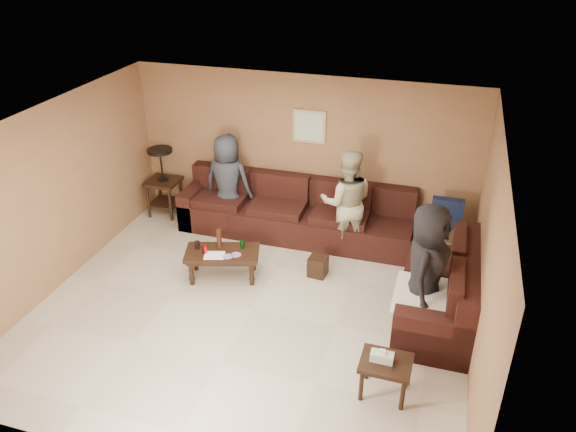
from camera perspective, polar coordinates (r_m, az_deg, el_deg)
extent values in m
plane|color=beige|center=(7.48, -3.77, -9.48)|extent=(5.50, 5.50, 0.00)
cube|color=silver|center=(6.28, -4.47, 8.46)|extent=(5.50, 5.00, 0.10)
cube|color=#976D47|center=(8.93, 1.53, 6.45)|extent=(5.50, 0.10, 2.50)
cube|color=#976D47|center=(4.98, -14.53, -14.74)|extent=(5.50, 0.10, 2.50)
cube|color=#976D47|center=(8.09, -22.66, 1.74)|extent=(0.10, 5.00, 2.50)
cube|color=#976D47|center=(6.46, 19.50, -4.52)|extent=(0.10, 5.00, 2.50)
cube|color=black|center=(8.98, 0.69, -0.66)|extent=(3.70, 0.90, 0.45)
cube|color=black|center=(9.06, 1.28, 2.80)|extent=(3.70, 0.24, 0.45)
cube|color=black|center=(9.51, -9.38, 1.28)|extent=(0.24, 0.90, 0.63)
cube|color=black|center=(7.50, 14.76, -8.26)|extent=(0.90, 2.00, 0.45)
cube|color=black|center=(7.26, 17.79, -5.74)|extent=(0.24, 2.00, 0.45)
cube|color=black|center=(6.74, 14.36, -11.96)|extent=(0.90, 0.24, 0.63)
cube|color=#131E3D|center=(8.47, 15.83, 0.30)|extent=(0.45, 0.14, 0.45)
cube|color=white|center=(6.92, 14.88, -8.04)|extent=(1.00, 0.85, 0.04)
cube|color=black|center=(7.91, -6.71, -3.75)|extent=(1.13, 0.78, 0.06)
cube|color=black|center=(7.94, -6.68, -4.09)|extent=(1.03, 0.69, 0.05)
cylinder|color=black|center=(7.94, -9.79, -5.73)|extent=(0.07, 0.07, 0.37)
cylinder|color=black|center=(7.83, -3.72, -5.84)|extent=(0.07, 0.07, 0.37)
cylinder|color=black|center=(8.24, -9.38, -4.28)|extent=(0.07, 0.07, 0.37)
cylinder|color=black|center=(8.14, -3.54, -4.37)|extent=(0.07, 0.07, 0.37)
cylinder|color=#A7131A|center=(7.86, -8.47, -3.36)|extent=(0.07, 0.07, 0.12)
cylinder|color=#11621F|center=(7.91, -4.66, -2.88)|extent=(0.07, 0.07, 0.12)
cylinder|color=#34190B|center=(7.93, -7.02, -2.29)|extent=(0.07, 0.07, 0.28)
cylinder|color=black|center=(7.98, -9.20, -2.92)|extent=(0.08, 0.08, 0.11)
cube|color=white|center=(7.81, -7.49, -3.99)|extent=(0.33, 0.29, 0.00)
cylinder|color=#E651AA|center=(7.77, -6.15, -4.11)|extent=(0.14, 0.14, 0.01)
cylinder|color=#E651AA|center=(7.79, -5.30, -3.94)|extent=(0.14, 0.14, 0.01)
cube|color=black|center=(9.71, -12.56, 3.44)|extent=(0.52, 0.52, 0.05)
cube|color=black|center=(9.87, -12.32, 1.36)|extent=(0.46, 0.46, 0.03)
cylinder|color=black|center=(9.77, -14.02, 1.47)|extent=(0.05, 0.05, 0.60)
cylinder|color=black|center=(9.58, -11.85, 1.16)|extent=(0.05, 0.05, 0.60)
cylinder|color=black|center=(10.09, -12.88, 2.50)|extent=(0.05, 0.05, 0.60)
cylinder|color=black|center=(9.90, -10.76, 2.22)|extent=(0.05, 0.05, 0.60)
cylinder|color=black|center=(9.69, -12.59, 3.66)|extent=(0.19, 0.19, 0.03)
cylinder|color=black|center=(9.58, -12.75, 5.11)|extent=(0.03, 0.03, 0.50)
cylinder|color=black|center=(9.49, -12.91, 6.49)|extent=(0.42, 0.42, 0.05)
cube|color=black|center=(6.17, 9.93, -14.51)|extent=(0.55, 0.45, 0.05)
cylinder|color=black|center=(6.21, 7.46, -16.62)|extent=(0.05, 0.05, 0.42)
cylinder|color=black|center=(6.18, 11.58, -17.30)|extent=(0.05, 0.05, 0.42)
cylinder|color=black|center=(6.45, 8.06, -14.59)|extent=(0.05, 0.05, 0.42)
cylinder|color=black|center=(6.43, 11.98, -15.23)|extent=(0.05, 0.05, 0.42)
cube|color=white|center=(6.12, 9.52, -13.93)|extent=(0.24, 0.12, 0.10)
cube|color=white|center=(6.08, 9.57, -13.44)|extent=(0.06, 0.04, 0.05)
cube|color=black|center=(8.05, 3.05, -5.09)|extent=(0.27, 0.27, 0.30)
cube|color=tan|center=(8.73, 2.18, 9.07)|extent=(0.52, 0.03, 0.52)
cube|color=silver|center=(8.72, 2.15, 9.04)|extent=(0.44, 0.01, 0.44)
imported|color=#2E3441|center=(9.06, -6.13, 3.46)|extent=(0.78, 0.51, 1.58)
imported|color=#B5AD87|center=(8.33, 5.98, 1.38)|extent=(0.92, 0.79, 1.64)
imported|color=black|center=(6.89, 13.83, -5.33)|extent=(0.66, 0.90, 1.70)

